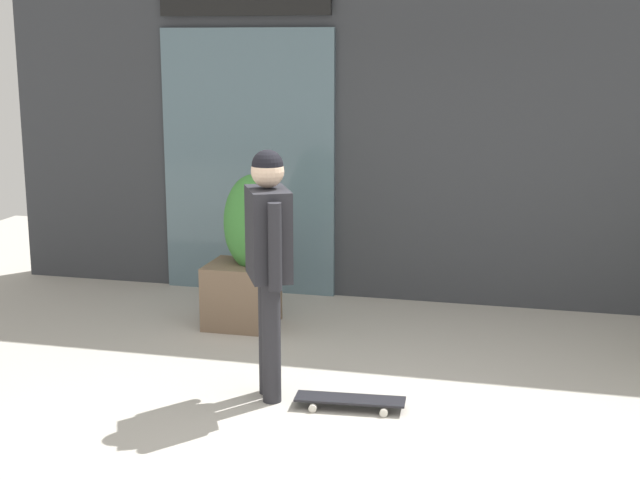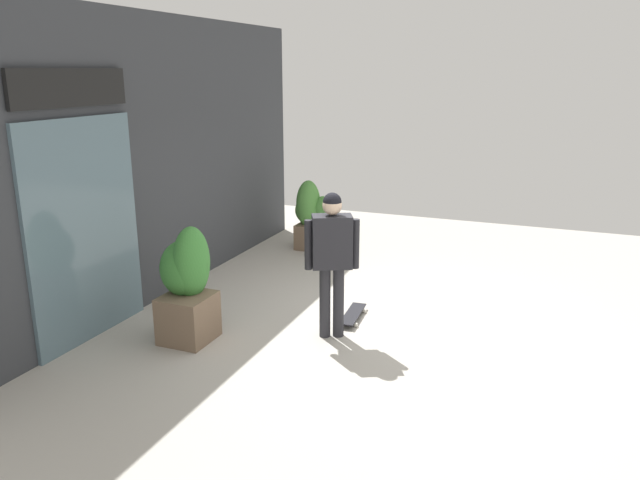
{
  "view_description": "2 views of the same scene",
  "coord_description": "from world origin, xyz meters",
  "views": [
    {
      "loc": [
        1.34,
        -5.35,
        2.43
      ],
      "look_at": [
        -0.15,
        0.64,
        1.09
      ],
      "focal_mm": 50.94,
      "sensor_mm": 36.0,
      "label": 1
    },
    {
      "loc": [
        -6.75,
        -1.99,
        3.07
      ],
      "look_at": [
        -0.15,
        0.64,
        1.09
      ],
      "focal_mm": 34.32,
      "sensor_mm": 36.0,
      "label": 2
    }
  ],
  "objects": [
    {
      "name": "planter_box_left",
      "position": [
        2.95,
        2.0,
        0.6
      ],
      "size": [
        0.61,
        0.83,
        1.21
      ],
      "color": "brown",
      "rests_on": "ground_plane"
    },
    {
      "name": "skateboard",
      "position": [
        0.14,
        0.31,
        0.06
      ],
      "size": [
        0.76,
        0.28,
        0.08
      ],
      "rotation": [
        0.0,
        0.0,
        0.08
      ],
      "color": "black",
      "rests_on": "ground_plane"
    },
    {
      "name": "building_facade",
      "position": [
        -0.06,
        3.15,
        1.88
      ],
      "size": [
        7.88,
        0.31,
        3.79
      ],
      "color": "#383A3F",
      "rests_on": "ground_plane"
    },
    {
      "name": "ground_plane",
      "position": [
        0.0,
        0.0,
        0.0
      ],
      "size": [
        12.0,
        12.0,
        0.0
      ],
      "primitive_type": "plane",
      "color": "#B2ADA3"
    },
    {
      "name": "skateboarder",
      "position": [
        -0.45,
        0.38,
        1.07
      ],
      "size": [
        0.43,
        0.58,
        1.74
      ],
      "rotation": [
        0.0,
        0.0,
        0.46
      ],
      "color": "#28282D",
      "rests_on": "ground_plane"
    },
    {
      "name": "planter_box_right",
      "position": [
        -1.09,
        1.93,
        0.68
      ],
      "size": [
        0.69,
        0.65,
        1.34
      ],
      "color": "brown",
      "rests_on": "ground_plane"
    }
  ]
}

